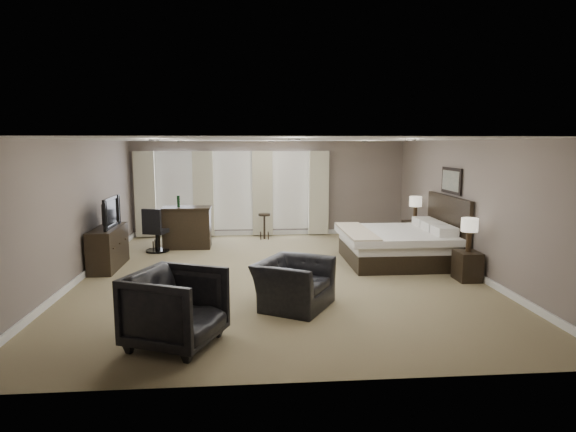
{
  "coord_description": "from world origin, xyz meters",
  "views": [
    {
      "loc": [
        -0.57,
        -9.03,
        2.52
      ],
      "look_at": [
        0.2,
        0.4,
        1.1
      ],
      "focal_mm": 30.0,
      "sensor_mm": 36.0,
      "label": 1
    }
  ],
  "objects": [
    {
      "name": "bar_stool_left",
      "position": [
        -2.77,
        2.64,
        0.39
      ],
      "size": [
        0.44,
        0.44,
        0.78
      ],
      "primitive_type": "cube",
      "rotation": [
        0.0,
        0.0,
        -0.2
      ],
      "color": "black",
      "rests_on": "ground"
    },
    {
      "name": "nightstand_near",
      "position": [
        3.47,
        -0.62,
        0.27
      ],
      "size": [
        0.41,
        0.5,
        0.54
      ],
      "primitive_type": "cube",
      "color": "black",
      "rests_on": "ground"
    },
    {
      "name": "bar_counter",
      "position": [
        -2.08,
        2.66,
        0.51
      ],
      "size": [
        1.17,
        0.61,
        1.02
      ],
      "primitive_type": "cube",
      "color": "black",
      "rests_on": "ground"
    },
    {
      "name": "wall_art",
      "position": [
        3.7,
        0.83,
        1.75
      ],
      "size": [
        0.04,
        0.96,
        0.56
      ],
      "primitive_type": "cube",
      "color": "slate",
      "rests_on": "room"
    },
    {
      "name": "desk_chair",
      "position": [
        -2.74,
        2.29,
        0.53
      ],
      "size": [
        0.67,
        0.67,
        1.05
      ],
      "primitive_type": "cube",
      "rotation": [
        0.0,
        0.0,
        2.83
      ],
      "color": "black",
      "rests_on": "ground"
    },
    {
      "name": "dresser",
      "position": [
        -3.45,
        0.85,
        0.42
      ],
      "size": [
        0.47,
        1.45,
        0.84
      ],
      "primitive_type": "cube",
      "color": "black",
      "rests_on": "ground"
    },
    {
      "name": "tv",
      "position": [
        -3.45,
        0.85,
        0.91
      ],
      "size": [
        0.62,
        1.08,
        0.14
      ],
      "primitive_type": "imported",
      "rotation": [
        0.0,
        0.0,
        1.57
      ],
      "color": "black",
      "rests_on": "dresser"
    },
    {
      "name": "armchair_near",
      "position": [
        0.11,
        -1.82,
        0.5
      ],
      "size": [
        1.21,
        1.35,
        0.99
      ],
      "primitive_type": "imported",
      "rotation": [
        0.0,
        0.0,
        1.05
      ],
      "color": "black",
      "rests_on": "ground"
    },
    {
      "name": "room",
      "position": [
        0.0,
        0.0,
        1.3
      ],
      "size": [
        7.6,
        8.6,
        2.64
      ],
      "color": "#7C704F",
      "rests_on": "ground"
    },
    {
      "name": "armchair_far",
      "position": [
        -1.5,
        -3.15,
        0.53
      ],
      "size": [
        1.29,
        1.32,
        1.06
      ],
      "primitive_type": "imported",
      "rotation": [
        0.0,
        0.0,
        1.17
      ],
      "color": "black",
      "rests_on": "ground"
    },
    {
      "name": "nightstand_far",
      "position": [
        3.47,
        2.28,
        0.32
      ],
      "size": [
        0.48,
        0.59,
        0.64
      ],
      "primitive_type": "cube",
      "color": "black",
      "rests_on": "ground"
    },
    {
      "name": "bar_stool_right",
      "position": [
        -0.17,
        3.62,
        0.34
      ],
      "size": [
        0.43,
        0.43,
        0.69
      ],
      "primitive_type": "cube",
      "rotation": [
        0.0,
        0.0,
        -0.42
      ],
      "color": "black",
      "rests_on": "ground"
    },
    {
      "name": "window_bay",
      "position": [
        -1.0,
        4.11,
        1.2
      ],
      "size": [
        5.25,
        0.2,
        2.3
      ],
      "color": "silver",
      "rests_on": "room"
    },
    {
      "name": "lamp_near",
      "position": [
        3.47,
        -0.62,
        0.86
      ],
      "size": [
        0.3,
        0.3,
        0.63
      ],
      "primitive_type": "cube",
      "color": "beige",
      "rests_on": "nightstand_near"
    },
    {
      "name": "bed",
      "position": [
        2.58,
        0.83,
        0.71
      ],
      "size": [
        2.25,
        2.14,
        1.43
      ],
      "primitive_type": "cube",
      "color": "silver",
      "rests_on": "ground"
    },
    {
      "name": "lamp_far",
      "position": [
        3.47,
        2.28,
        0.95
      ],
      "size": [
        0.3,
        0.3,
        0.62
      ],
      "primitive_type": "cube",
      "color": "beige",
      "rests_on": "nightstand_far"
    }
  ]
}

